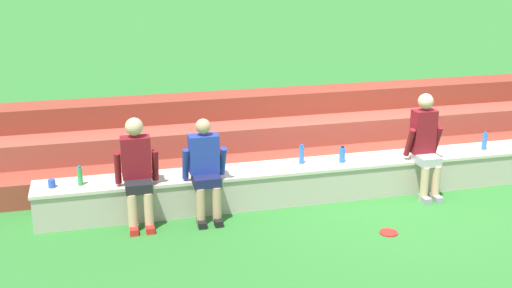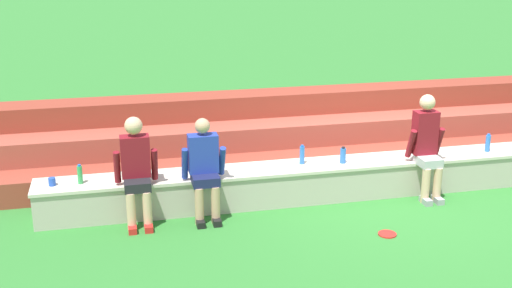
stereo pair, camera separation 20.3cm
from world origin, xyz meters
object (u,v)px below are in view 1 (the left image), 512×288
object	(u,v)px
person_far_left	(137,169)
plastic_cup_right_end	(52,184)
water_bottle_mid_right	(342,155)
person_center	(425,143)
person_left_of_center	(205,168)
frisbee	(389,233)
water_bottle_mid_left	(484,141)
water_bottle_center_gap	(80,176)
water_bottle_near_right	(302,155)

from	to	relation	value
person_far_left	plastic_cup_right_end	distance (m)	1.07
water_bottle_mid_right	person_center	bearing A→B (deg)	-12.59
person_left_of_center	frisbee	xyz separation A→B (m)	(2.06, -1.00, -0.67)
person_left_of_center	person_center	distance (m)	3.04
water_bottle_mid_left	person_far_left	bearing A→B (deg)	-177.10
water_bottle_mid_right	plastic_cup_right_end	bearing A→B (deg)	179.71
water_bottle_center_gap	plastic_cup_right_end	bearing A→B (deg)	178.73
person_far_left	water_bottle_mid_left	bearing A→B (deg)	2.90
person_far_left	water_bottle_mid_left	distance (m)	4.98
water_bottle_mid_left	plastic_cup_right_end	world-z (taller)	water_bottle_mid_left
person_center	water_bottle_mid_right	world-z (taller)	person_center
person_far_left	plastic_cup_right_end	size ratio (longest dim) A/B	13.52
water_bottle_near_right	frisbee	bearing A→B (deg)	-63.97
person_far_left	person_left_of_center	size ratio (longest dim) A/B	1.05
person_left_of_center	water_bottle_mid_right	xyz separation A→B (m)	(1.94, 0.28, -0.09)
water_bottle_center_gap	frisbee	world-z (taller)	water_bottle_center_gap
water_bottle_near_right	water_bottle_center_gap	world-z (taller)	water_bottle_near_right
water_bottle_mid_left	water_bottle_mid_right	xyz separation A→B (m)	(-2.20, -0.01, -0.02)
person_far_left	water_bottle_center_gap	size ratio (longest dim) A/B	5.43
plastic_cup_right_end	frisbee	world-z (taller)	plastic_cup_right_end
water_bottle_near_right	frisbee	size ratio (longest dim) A/B	1.20
person_left_of_center	water_bottle_center_gap	xyz separation A→B (m)	(-1.52, 0.29, -0.08)
person_center	water_bottle_mid_right	size ratio (longest dim) A/B	6.18
water_bottle_mid_right	person_left_of_center	bearing A→B (deg)	-171.92
person_left_of_center	water_bottle_near_right	size ratio (longest dim) A/B	4.85
water_bottle_center_gap	water_bottle_mid_right	distance (m)	3.46
water_bottle_center_gap	plastic_cup_right_end	world-z (taller)	water_bottle_center_gap
water_bottle_near_right	frisbee	distance (m)	1.64
plastic_cup_right_end	frisbee	distance (m)	4.16
person_far_left	frisbee	xyz separation A→B (m)	(2.89, -1.03, -0.72)
water_bottle_near_right	water_bottle_mid_left	bearing A→B (deg)	-1.82
person_far_left	person_center	bearing A→B (deg)	-0.01
person_left_of_center	plastic_cup_right_end	size ratio (longest dim) A/B	12.91
person_far_left	water_bottle_mid_left	xyz separation A→B (m)	(4.97, 0.25, -0.11)
person_center	water_bottle_near_right	xyz separation A→B (m)	(-1.66, 0.34, -0.13)
person_center	frisbee	world-z (taller)	person_center
person_center	person_far_left	bearing A→B (deg)	179.99
person_far_left	frisbee	bearing A→B (deg)	-19.61
person_left_of_center	water_bottle_mid_left	bearing A→B (deg)	3.90
person_center	water_bottle_center_gap	distance (m)	4.57
person_left_of_center	plastic_cup_right_end	world-z (taller)	person_left_of_center
water_bottle_mid_left	frisbee	world-z (taller)	water_bottle_mid_left
person_far_left	person_left_of_center	distance (m)	0.84
water_bottle_near_right	water_bottle_mid_right	world-z (taller)	water_bottle_near_right
person_far_left	water_bottle_near_right	xyz separation A→B (m)	(2.22, 0.34, -0.11)
person_center	water_bottle_mid_right	bearing A→B (deg)	167.41
water_bottle_near_right	water_bottle_mid_left	xyz separation A→B (m)	(2.75, -0.09, -0.00)
plastic_cup_right_end	water_bottle_mid_right	bearing A→B (deg)	-0.29
frisbee	water_bottle_center_gap	bearing A→B (deg)	160.20
water_bottle_center_gap	plastic_cup_right_end	size ratio (longest dim) A/B	2.49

